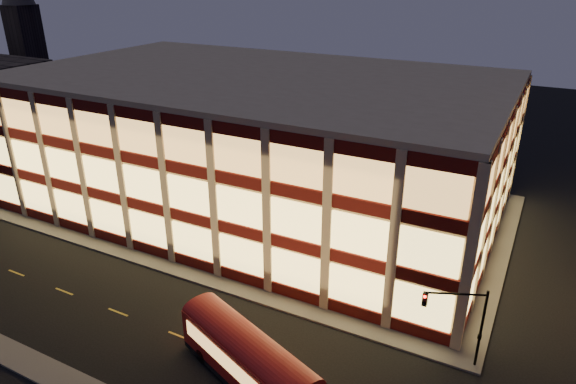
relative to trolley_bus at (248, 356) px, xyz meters
The scene contains 8 objects.
ground 13.32m from the trolley_bus, 145.34° to the left, with size 200.00×200.00×0.00m, color black.
sidewalk_office_south 16.34m from the trolley_bus, 148.47° to the left, with size 54.00×2.00×0.15m, color #514F4C.
sidewalk_office_east 27.42m from the trolley_bus, 63.56° to the left, with size 2.00×30.00×0.15m, color #514F4C.
sidewalk_near 12.31m from the trolley_bus, 152.99° to the right, with size 100.00×2.00×0.15m, color #514F4C.
office_building 28.47m from the trolley_bus, 119.39° to the left, with size 50.45×30.45×14.50m.
church_tower 94.00m from the trolley_bus, 149.57° to the left, with size 5.00×5.00×18.00m, color #2D2621.
traffic_signal_far 13.90m from the trolley_bus, 34.14° to the left, with size 3.79×1.87×6.00m.
trolley_bus is the anchor object (origin of this frame).
Camera 1 is at (24.92, -28.78, 24.55)m, focal length 32.00 mm.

